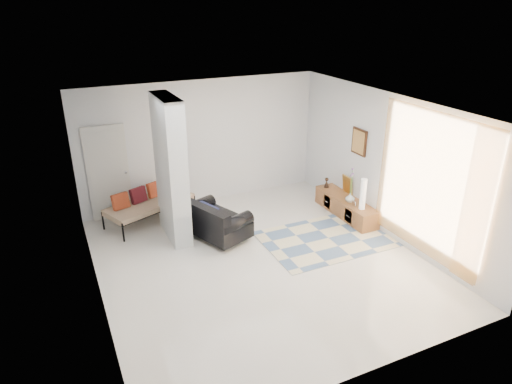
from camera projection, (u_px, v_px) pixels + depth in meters
name	position (u px, v px, depth m)	size (l,w,h in m)	color
floor	(259.00, 261.00, 8.29)	(6.00, 6.00, 0.00)	beige
ceiling	(260.00, 108.00, 7.18)	(6.00, 6.00, 0.00)	white
wall_back	(202.00, 143.00, 10.23)	(6.00, 6.00, 0.00)	silver
wall_front	(372.00, 282.00, 5.24)	(6.00, 6.00, 0.00)	silver
wall_left	(90.00, 221.00, 6.66)	(6.00, 6.00, 0.00)	silver
wall_right	(388.00, 166.00, 8.81)	(6.00, 6.00, 0.00)	silver
partition_column	(171.00, 170.00, 8.64)	(0.35, 1.20, 2.80)	silver
hallway_door	(108.00, 173.00, 9.53)	(0.85, 0.06, 2.04)	silver
curtain	(429.00, 185.00, 7.80)	(2.55, 2.55, 0.00)	#F3A640
wall_art	(359.00, 142.00, 9.44)	(0.04, 0.45, 0.55)	#391E0F
media_console	(346.00, 207.00, 9.94)	(0.45, 1.78, 0.80)	brown
loveseat	(214.00, 221.00, 8.96)	(1.23, 1.56, 0.76)	silver
daybed	(148.00, 203.00, 9.62)	(1.99, 1.41, 0.77)	black
area_rug	(328.00, 238.00, 9.05)	(2.58, 1.72, 0.01)	beige
cylinder_lamp	(363.00, 194.00, 9.26)	(0.12, 0.12, 0.65)	silver
bronze_figurine	(327.00, 183.00, 10.39)	(0.12, 0.12, 0.23)	black
vase	(350.00, 198.00, 9.65)	(0.19, 0.19, 0.20)	silver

